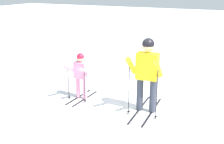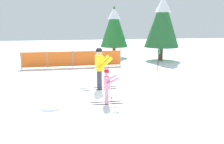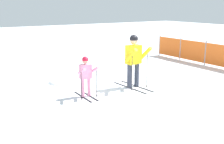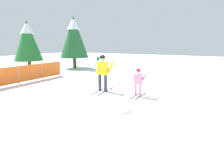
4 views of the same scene
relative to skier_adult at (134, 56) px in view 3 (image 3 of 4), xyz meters
name	(u,v)px [view 3 (image 3 of 4)]	position (x,y,z in m)	size (l,w,h in m)	color
ground_plane	(136,90)	(0.27, -0.08, -1.08)	(60.00, 60.00, 0.00)	white
skier_adult	(134,56)	(0.00, 0.00, 0.00)	(1.73, 0.79, 1.81)	black
skier_child	(86,73)	(0.02, -1.84, -0.34)	(1.19, 0.58, 1.26)	black
safety_fence	(205,53)	(-1.11, 5.04, -0.50)	(6.39, 0.10, 1.16)	gray
snow_mound	(59,83)	(-1.91, -1.95, -1.08)	(0.82, 0.70, 0.33)	white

